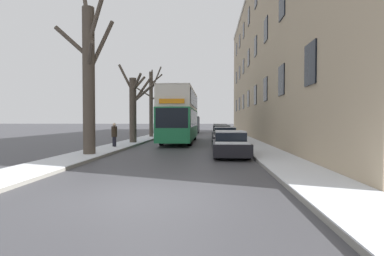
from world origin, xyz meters
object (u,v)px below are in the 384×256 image
Objects in this scene: double_decker_bus at (180,114)px; parked_car_1 at (225,138)px; bare_tree_left_2 at (151,102)px; oncoming_van at (192,124)px; bare_tree_left_1 at (134,106)px; pedestrian_left_sidewalk at (114,135)px; parked_car_2 at (222,133)px; parked_car_3 at (220,131)px; parked_car_0 at (230,144)px; bare_tree_left_0 at (89,73)px.

double_decker_bus reaches higher than parked_car_1.
parked_car_1 is (7.52, -10.36, -3.31)m from bare_tree_left_2.
double_decker_bus is 2.34× the size of oncoming_van.
oncoming_van is at bearing 81.07° from bare_tree_left_1.
bare_tree_left_1 is 4.59m from pedestrian_left_sidewalk.
parked_car_2 is 5.22m from parked_car_3.
bare_tree_left_2 reaches higher than double_decker_bus.
parked_car_1 is 6.34m from parked_car_2.
parked_car_0 is 0.98× the size of parked_car_3.
double_decker_bus is 2.64× the size of parked_car_0.
oncoming_van is at bearing 90.40° from double_decker_bus.
parked_car_1 is at bearing -80.75° from oncoming_van.
double_decker_bus is at bearing -116.44° from parked_car_3.
double_decker_bus is at bearing -149.12° from parked_car_2.
bare_tree_left_0 is 10.63m from parked_car_1.
parked_car_2 is at bearing 60.13° from bare_tree_left_0.
parked_car_0 is at bearing -46.83° from bare_tree_left_1.
bare_tree_left_1 is 8.57m from bare_tree_left_2.
double_decker_bus is 7.59m from pedestrian_left_sidewalk.
bare_tree_left_2 is 0.65× the size of double_decker_bus.
parked_car_1 is 1.12× the size of parked_car_2.
oncoming_van is (-3.83, 11.95, 0.64)m from parked_car_3.
parked_car_1 reaches higher than parked_car_0.
parked_car_0 is 1.00× the size of parked_car_1.
parked_car_0 is 17.44m from parked_car_3.
parked_car_0 is at bearing 5.57° from bare_tree_left_0.
parked_car_2 is (7.43, 12.94, -3.73)m from bare_tree_left_0.
bare_tree_left_1 is 0.85× the size of bare_tree_left_2.
bare_tree_left_0 is 0.82× the size of double_decker_bus.
bare_tree_left_2 is 9.13m from parked_car_2.
parked_car_2 is (7.52, -4.02, -3.29)m from bare_tree_left_2.
oncoming_van is at bearing 102.57° from parked_car_2.
parked_car_3 is (7.43, 18.16, -3.72)m from bare_tree_left_0.
parked_car_3 is at bearing 53.36° from bare_tree_left_1.
oncoming_van reaches higher than parked_car_0.
double_decker_bus is 2.60× the size of parked_car_3.
pedestrian_left_sidewalk is (-7.54, -8.56, 0.27)m from parked_car_2.
bare_tree_left_1 reaches higher than parked_car_1.
double_decker_bus is 10.84m from parked_car_0.
bare_tree_left_0 is 8.37m from parked_car_0.
double_decker_bus is (3.74, 10.74, -1.89)m from bare_tree_left_0.
pedestrian_left_sidewalk reaches higher than parked_car_2.
parked_car_2 is at bearing -90.00° from parked_car_3.
parked_car_0 is at bearing -69.75° from double_decker_bus.
parked_car_0 is 0.88× the size of oncoming_van.
bare_tree_left_2 is 1.72× the size of parked_car_0.
bare_tree_left_1 is 12.36m from parked_car_3.
parked_car_1 is 0.88× the size of oncoming_van.
bare_tree_left_2 is 1.72× the size of parked_car_1.
parked_car_3 is (0.00, 11.56, 0.04)m from parked_car_1.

